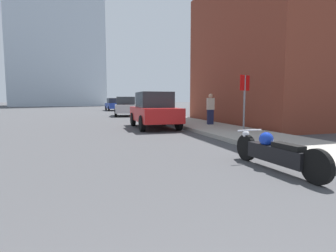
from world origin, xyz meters
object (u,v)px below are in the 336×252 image
object	(u,v)px
parked_car_silver	(125,107)
motorcycle	(275,152)
pedestrian	(210,109)
parked_car_blue	(114,104)
parked_car_red	(154,110)
stop_sign	(245,93)

from	to	relation	value
parked_car_silver	motorcycle	bearing A→B (deg)	-83.84
motorcycle	pedestrian	bearing A→B (deg)	69.54
parked_car_blue	motorcycle	bearing A→B (deg)	-93.28
motorcycle	pedestrian	world-z (taller)	pedestrian
motorcycle	parked_car_blue	xyz separation A→B (m)	(-0.19, 31.80, 0.47)
pedestrian	parked_car_silver	bearing A→B (deg)	104.41
parked_car_blue	pedestrian	distance (m)	24.01
parked_car_silver	parked_car_blue	xyz separation A→B (m)	(0.15, 12.82, 0.00)
parked_car_red	pedestrian	distance (m)	2.89
pedestrian	stop_sign	bearing A→B (deg)	-90.94
motorcycle	parked_car_red	size ratio (longest dim) A/B	0.59
parked_car_silver	stop_sign	size ratio (longest dim) A/B	1.80
parked_car_silver	pedestrian	size ratio (longest dim) A/B	2.54
parked_car_blue	pedestrian	world-z (taller)	pedestrian
stop_sign	pedestrian	distance (m)	3.19
stop_sign	pedestrian	size ratio (longest dim) A/B	1.41
stop_sign	pedestrian	world-z (taller)	stop_sign
stop_sign	parked_car_blue	bearing A→B (deg)	95.58
parked_car_red	parked_car_silver	xyz separation A→B (m)	(0.02, 10.56, -0.06)
parked_car_red	pedestrian	world-z (taller)	parked_car_red
parked_car_red	motorcycle	bearing A→B (deg)	-87.19
parked_car_red	parked_car_silver	bearing A→B (deg)	90.32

